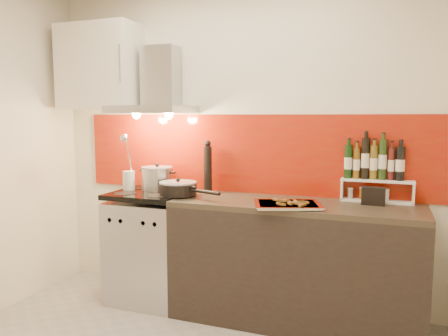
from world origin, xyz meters
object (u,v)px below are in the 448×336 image
at_px(pepper_mill, 208,167).
at_px(baking_tray, 288,204).
at_px(saute_pan, 179,188).
at_px(stock_pot, 157,178).
at_px(range_stove, 152,247).
at_px(counter, 294,262).

bearing_deg(pepper_mill, baking_tray, -25.23).
height_order(saute_pan, pepper_mill, pepper_mill).
bearing_deg(baking_tray, stock_pot, 167.08).
distance_m(range_stove, counter, 1.20).
bearing_deg(counter, saute_pan, -176.16).
bearing_deg(saute_pan, counter, 3.84).
xyz_separation_m(range_stove, pepper_mill, (0.43, 0.20, 0.67)).
height_order(counter, stock_pot, stock_pot).
bearing_deg(pepper_mill, counter, -14.28).
xyz_separation_m(counter, baking_tray, (-0.02, -0.16, 0.47)).
bearing_deg(saute_pan, range_stove, 168.84).
distance_m(saute_pan, pepper_mill, 0.33).
xyz_separation_m(range_stove, saute_pan, (0.29, -0.06, 0.52)).
bearing_deg(range_stove, stock_pot, 90.65).
height_order(counter, saute_pan, saute_pan).
bearing_deg(stock_pot, counter, -5.41).
xyz_separation_m(pepper_mill, baking_tray, (0.75, -0.35, -0.19)).
bearing_deg(baking_tray, saute_pan, 173.90).
bearing_deg(range_stove, pepper_mill, 25.26).
bearing_deg(pepper_mill, stock_pot, -169.06).
relative_size(counter, baking_tray, 3.33).
xyz_separation_m(range_stove, counter, (1.20, 0.00, 0.01)).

